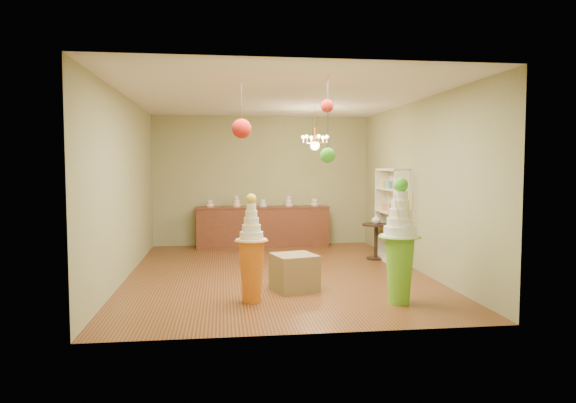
{
  "coord_description": "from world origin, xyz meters",
  "views": [
    {
      "loc": [
        -0.92,
        -8.72,
        1.85
      ],
      "look_at": [
        0.2,
        0.0,
        1.24
      ],
      "focal_mm": 32.0,
      "sensor_mm": 36.0,
      "label": 1
    }
  ],
  "objects": [
    {
      "name": "round_table",
      "position": [
        2.1,
        1.07,
        0.46
      ],
      "size": [
        0.72,
        0.72,
        0.71
      ],
      "rotation": [
        0.0,
        0.0,
        0.38
      ],
      "color": "black",
      "rests_on": "floor"
    },
    {
      "name": "shelving_unit",
      "position": [
        2.34,
        0.8,
        0.9
      ],
      "size": [
        0.33,
        1.2,
        1.8
      ],
      "color": "silver",
      "rests_on": "floor"
    },
    {
      "name": "pom_green_mid",
      "position": [
        0.42,
        -2.26,
        1.99
      ],
      "size": [
        0.19,
        0.19,
        1.11
      ],
      "color": "#3C322B",
      "rests_on": "ceiling"
    },
    {
      "name": "vase",
      "position": [
        2.1,
        1.07,
        0.8
      ],
      "size": [
        0.21,
        0.21,
        0.19
      ],
      "primitive_type": "imported",
      "rotation": [
        0.0,
        0.0,
        0.18
      ],
      "color": "silver",
      "rests_on": "round_table"
    },
    {
      "name": "wall_back",
      "position": [
        0.0,
        3.25,
        1.5
      ],
      "size": [
        5.0,
        0.04,
        3.0
      ],
      "primitive_type": "cube",
      "color": "#939467",
      "rests_on": "ground"
    },
    {
      "name": "wall_front",
      "position": [
        0.0,
        -3.25,
        1.5
      ],
      "size": [
        5.0,
        0.04,
        3.0
      ],
      "primitive_type": "cube",
      "color": "#939467",
      "rests_on": "ground"
    },
    {
      "name": "pom_red_right",
      "position": [
        0.45,
        -2.07,
        2.63
      ],
      "size": [
        0.17,
        0.17,
        0.45
      ],
      "color": "#3C322B",
      "rests_on": "ceiling"
    },
    {
      "name": "pedestal_orange",
      "position": [
        -0.53,
        -1.84,
        0.56
      ],
      "size": [
        0.46,
        0.46,
        1.48
      ],
      "rotation": [
        0.0,
        0.0,
        -0.09
      ],
      "color": "orange",
      "rests_on": "floor"
    },
    {
      "name": "burlap_riser",
      "position": [
        0.14,
        -1.26,
        0.27
      ],
      "size": [
        0.73,
        0.73,
        0.54
      ],
      "primitive_type": "cube",
      "rotation": [
        0.0,
        0.0,
        0.27
      ],
      "color": "olive",
      "rests_on": "floor"
    },
    {
      "name": "sideboard",
      "position": [
        0.0,
        2.97,
        0.48
      ],
      "size": [
        3.04,
        0.54,
        1.16
      ],
      "color": "brown",
      "rests_on": "floor"
    },
    {
      "name": "pedestal_green",
      "position": [
        1.43,
        -2.17,
        0.7
      ],
      "size": [
        0.62,
        0.62,
        1.7
      ],
      "rotation": [
        0.0,
        0.0,
        -0.18
      ],
      "color": "#66B828",
      "rests_on": "floor"
    },
    {
      "name": "pom_red_left",
      "position": [
        -0.65,
        -1.84,
        2.35
      ],
      "size": [
        0.26,
        0.26,
        0.78
      ],
      "color": "#3C322B",
      "rests_on": "ceiling"
    },
    {
      "name": "wall_left",
      "position": [
        -2.5,
        0.0,
        1.5
      ],
      "size": [
        0.04,
        6.5,
        3.0
      ],
      "primitive_type": "cube",
      "color": "#939467",
      "rests_on": "ground"
    },
    {
      "name": "wall_right",
      "position": [
        2.5,
        0.0,
        1.5
      ],
      "size": [
        0.04,
        6.5,
        3.0
      ],
      "primitive_type": "cube",
      "color": "#939467",
      "rests_on": "ground"
    },
    {
      "name": "ceiling",
      "position": [
        0.0,
        0.0,
        3.0
      ],
      "size": [
        6.5,
        6.5,
        0.0
      ],
      "primitive_type": "plane",
      "rotation": [
        3.14,
        0.0,
        0.0
      ],
      "color": "silver",
      "rests_on": "ground"
    },
    {
      "name": "chandelier",
      "position": [
        0.9,
        1.29,
        2.3
      ],
      "size": [
        0.73,
        0.73,
        0.85
      ],
      "rotation": [
        0.0,
        0.0,
        -0.39
      ],
      "color": "#D08549",
      "rests_on": "ceiling"
    },
    {
      "name": "floor",
      "position": [
        0.0,
        0.0,
        0.0
      ],
      "size": [
        6.5,
        6.5,
        0.0
      ],
      "primitive_type": "plane",
      "color": "brown",
      "rests_on": "ground"
    }
  ]
}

